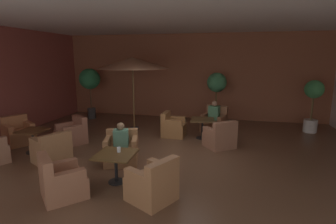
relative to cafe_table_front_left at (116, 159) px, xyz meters
The scene contains 22 objects.
ground_plane 1.79m from the cafe_table_front_left, 67.71° to the left, with size 11.25×9.93×0.02m, color brown.
wall_back_brick 6.66m from the cafe_table_front_left, 84.33° to the left, with size 11.25×0.08×3.59m, color brown.
ceiling_slab 3.53m from the cafe_table_front_left, 67.71° to the left, with size 11.25×9.93×0.06m, color silver.
cafe_table_front_left is the anchor object (origin of this frame).
armchair_front_left_north 1.11m from the cafe_table_front_left, 29.04° to the right, with size 1.01×1.00×0.85m.
armchair_front_left_east 1.11m from the cafe_table_front_left, 106.69° to the left, with size 0.99×0.98×0.80m.
armchair_front_left_south 1.12m from the cafe_table_front_left, 133.81° to the right, with size 1.06×1.06×0.86m.
cafe_table_front_right 3.83m from the cafe_table_front_left, 67.51° to the left, with size 0.81×0.81×0.64m.
armchair_front_right_north 3.43m from the cafe_table_front_left, 53.04° to the left, with size 1.04×1.03×0.83m.
armchair_front_right_east 4.83m from the cafe_table_front_left, 68.15° to the left, with size 0.98×0.96×0.90m.
armchair_front_right_south 3.60m from the cafe_table_front_left, 82.44° to the left, with size 0.76×0.72×0.81m.
cafe_table_mid_center 3.22m from the cafe_table_front_left, 158.67° to the left, with size 0.68×0.68×0.64m.
armchair_mid_center_east 2.13m from the cafe_table_front_left, 162.29° to the left, with size 1.02×1.03×0.80m.
armchair_mid_center_south 3.19m from the cafe_table_front_left, 138.59° to the left, with size 1.02×1.04×0.82m.
armchair_mid_center_west 4.33m from the cafe_table_front_left, 156.73° to the left, with size 1.03×1.02×0.85m.
patio_umbrella_tall_red 4.60m from the cafe_table_front_left, 104.99° to the left, with size 2.54×2.54×2.61m.
potted_tree_left_corner 6.49m from the cafe_table_front_left, 123.31° to the left, with size 0.88×0.88×2.15m.
potted_tree_mid_left 5.99m from the cafe_table_front_left, 72.50° to the left, with size 0.76×0.76×2.03m.
potted_tree_mid_right 7.29m from the cafe_table_front_left, 45.07° to the left, with size 0.63×0.63×1.85m.
patron_blue_shirt 1.07m from the cafe_table_front_left, 106.69° to the left, with size 0.42×0.35×0.61m.
patron_by_window 4.78m from the cafe_table_front_left, 68.13° to the left, with size 0.42×0.34×0.67m.
iced_drink_cup 0.20m from the cafe_table_front_left, 72.90° to the left, with size 0.08×0.08×0.11m, color white.
Camera 1 is at (1.58, -6.38, 2.61)m, focal length 28.14 mm.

